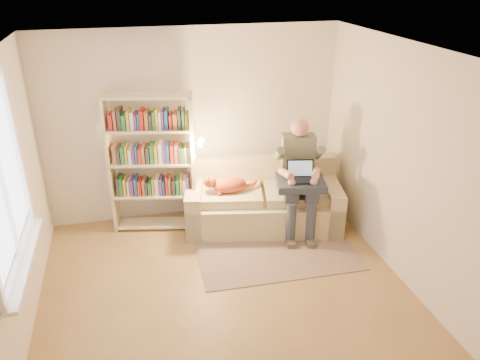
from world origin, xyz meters
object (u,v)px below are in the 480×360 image
object	(u,v)px
person	(299,171)
bookshelf	(152,157)
cat	(226,185)
sofa	(262,203)
laptop	(303,175)

from	to	relation	value
person	bookshelf	bearing A→B (deg)	176.65
cat	bookshelf	distance (m)	1.02
sofa	person	size ratio (longest dim) A/B	1.45
bookshelf	sofa	bearing A→B (deg)	1.79
cat	person	bearing A→B (deg)	-1.48
sofa	laptop	xyz separation A→B (m)	(0.41, -0.39, 0.55)
laptop	bookshelf	xyz separation A→B (m)	(-1.83, 0.65, 0.17)
sofa	cat	distance (m)	0.62
laptop	bookshelf	world-z (taller)	bookshelf
sofa	cat	xyz separation A→B (m)	(-0.52, -0.03, 0.35)
laptop	bookshelf	distance (m)	1.95
cat	sofa	bearing A→B (deg)	14.78
person	cat	distance (m)	0.97
person	cat	xyz separation A→B (m)	(-0.92, 0.22, -0.19)
person	cat	world-z (taller)	person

